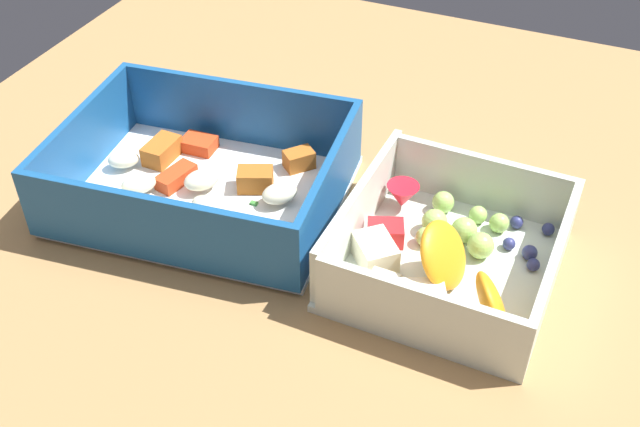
% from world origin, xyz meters
% --- Properties ---
extents(table_surface, '(0.80, 0.80, 0.02)m').
position_xyz_m(table_surface, '(0.00, 0.00, 0.01)').
color(table_surface, '#9E7547').
rests_on(table_surface, ground).
extents(pasta_container, '(0.23, 0.19, 0.06)m').
position_xyz_m(pasta_container, '(-0.12, -0.00, 0.04)').
color(pasta_container, white).
rests_on(pasta_container, table_surface).
extents(fruit_bowl, '(0.15, 0.16, 0.06)m').
position_xyz_m(fruit_bowl, '(0.08, -0.01, 0.04)').
color(fruit_bowl, silver).
rests_on(fruit_bowl, table_surface).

